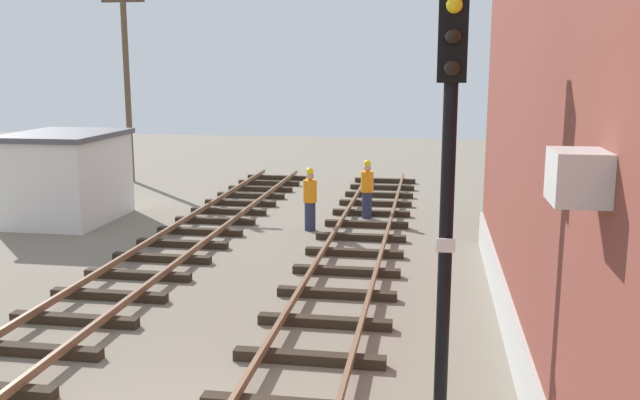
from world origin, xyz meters
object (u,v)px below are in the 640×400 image
(signal_mast, at_px, (448,164))
(control_hut, at_px, (66,177))
(parked_car_silver, at_px, (24,168))
(track_worker_distant, at_px, (310,199))
(track_worker_foreground, at_px, (367,189))
(utility_pole_far, at_px, (127,84))

(signal_mast, xyz_separation_m, control_hut, (-11.41, 10.92, -2.14))
(signal_mast, relative_size, parked_car_silver, 1.34)
(signal_mast, bearing_deg, track_worker_distant, 108.85)
(control_hut, xyz_separation_m, track_worker_foreground, (9.23, 1.80, -0.46))
(control_hut, height_order, track_worker_foreground, control_hut)
(utility_pole_far, bearing_deg, control_hut, -80.69)
(signal_mast, distance_m, parked_car_silver, 22.26)
(parked_car_silver, bearing_deg, track_worker_distant, -21.45)
(parked_car_silver, bearing_deg, track_worker_foreground, -11.65)
(track_worker_distant, bearing_deg, control_hut, 178.90)
(utility_pole_far, bearing_deg, parked_car_silver, -137.39)
(control_hut, relative_size, track_worker_distant, 2.03)
(control_hut, relative_size, utility_pole_far, 0.49)
(parked_car_silver, height_order, track_worker_foreground, track_worker_foreground)
(parked_car_silver, relative_size, utility_pole_far, 0.54)
(signal_mast, bearing_deg, control_hut, 136.26)
(parked_car_silver, xyz_separation_m, track_worker_distant, (12.07, -4.74, 0.03))
(parked_car_silver, distance_m, track_worker_distant, 12.97)
(track_worker_distant, bearing_deg, track_worker_foreground, 52.49)
(utility_pole_far, distance_m, track_worker_foreground, 12.29)
(signal_mast, height_order, track_worker_distant, signal_mast)
(signal_mast, bearing_deg, track_worker_foreground, 99.75)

